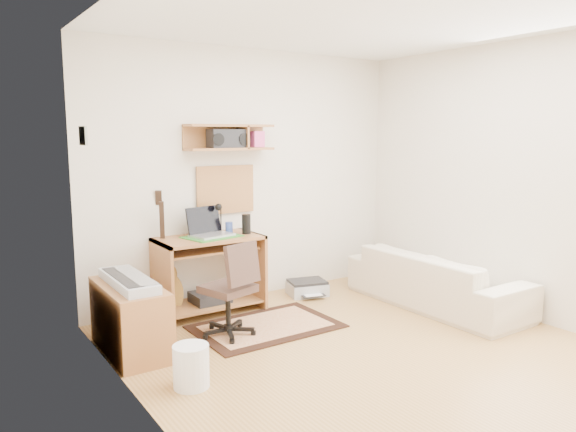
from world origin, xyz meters
TOP-DOWN VIEW (x-y plane):
  - floor at (0.00, 0.00)m, footprint 3.60×4.00m
  - ceiling at (0.00, 0.00)m, footprint 3.60×4.00m
  - back_wall at (0.00, 2.00)m, footprint 3.60×0.01m
  - left_wall at (-1.80, 0.00)m, footprint 0.01×4.00m
  - right_wall at (1.80, 0.00)m, footprint 0.01×4.00m
  - wall_shelf at (-0.30, 1.88)m, footprint 0.90×0.25m
  - cork_board at (-0.30, 1.98)m, footprint 0.64×0.03m
  - wall_photo at (-1.79, 1.50)m, footprint 0.02×0.20m
  - desk at (-0.62, 1.73)m, footprint 1.00×0.55m
  - laptop at (-0.60, 1.71)m, footprint 0.45×0.45m
  - speaker at (-0.23, 1.68)m, footprint 0.09×0.09m
  - desk_lamp at (-0.42, 1.87)m, footprint 0.10×0.10m
  - pencil_cup at (-0.35, 1.83)m, footprint 0.07×0.07m
  - boombox at (-0.33, 1.87)m, footprint 0.39×0.18m
  - rug at (-0.39, 1.05)m, footprint 1.27×0.85m
  - task_chair at (-0.77, 1.05)m, footprint 0.54×0.54m
  - cabinet at (-1.58, 1.18)m, footprint 0.40×0.90m
  - music_keyboard at (-1.58, 1.18)m, footprint 0.25×0.81m
  - guitar at (-1.01, 1.86)m, footprint 0.37×0.30m
  - waste_basket at (-1.43, 0.33)m, footprint 0.27×0.27m
  - printer at (0.51, 1.66)m, footprint 0.47×0.41m
  - sofa at (1.38, 0.64)m, footprint 0.55×1.89m

SIDE VIEW (x-z plane):
  - floor at x=0.00m, z-range -0.01..0.00m
  - rug at x=-0.39m, z-range 0.00..0.02m
  - printer at x=0.51m, z-range 0.01..0.16m
  - waste_basket at x=-1.43m, z-range 0.00..0.30m
  - cabinet at x=-1.58m, z-range 0.00..0.55m
  - sofa at x=1.38m, z-range 0.00..0.74m
  - desk at x=-0.62m, z-range 0.00..0.75m
  - task_chair at x=-0.77m, z-range 0.00..0.85m
  - music_keyboard at x=-1.58m, z-range 0.55..0.62m
  - guitar at x=-1.01m, z-range 0.00..1.21m
  - pencil_cup at x=-0.35m, z-range 0.75..0.86m
  - speaker at x=-0.23m, z-range 0.75..0.94m
  - laptop at x=-0.60m, z-range 0.75..1.04m
  - desk_lamp at x=-0.42m, z-range 0.75..1.05m
  - cork_board at x=-0.30m, z-range 0.92..1.42m
  - back_wall at x=0.00m, z-range 0.00..2.60m
  - left_wall at x=-1.80m, z-range 0.00..2.60m
  - right_wall at x=1.80m, z-range 0.00..2.60m
  - boombox at x=-0.33m, z-range 1.58..1.78m
  - wall_shelf at x=-0.30m, z-range 1.57..1.83m
  - wall_photo at x=-1.79m, z-range 1.65..1.79m
  - ceiling at x=0.00m, z-range 2.60..2.61m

